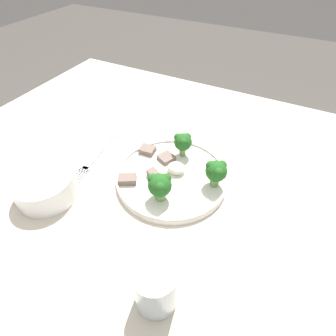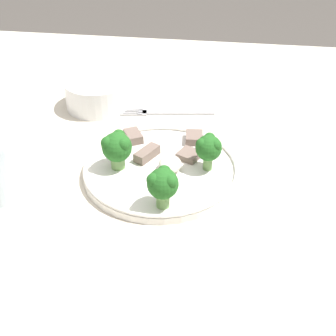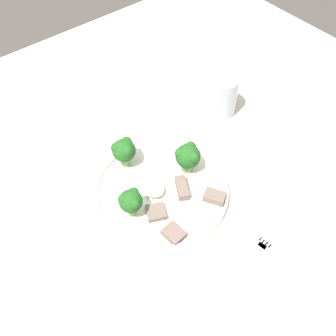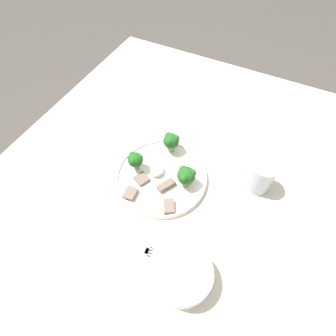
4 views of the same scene
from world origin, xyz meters
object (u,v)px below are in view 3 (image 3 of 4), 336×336
object	(u,v)px
dinner_plate	(162,190)
fork	(248,262)
cream_bowl	(310,214)
drinking_glass	(222,97)

from	to	relation	value
dinner_plate	fork	xyz separation A→B (m)	(0.21, 0.02, -0.01)
fork	cream_bowl	xyz separation A→B (m)	(0.01, 0.14, 0.02)
fork	drinking_glass	xyz separation A→B (m)	(-0.30, 0.22, 0.04)
dinner_plate	cream_bowl	bearing A→B (deg)	37.14
dinner_plate	cream_bowl	world-z (taller)	cream_bowl
fork	cream_bowl	size ratio (longest dim) A/B	1.59
dinner_plate	fork	distance (m)	0.21
cream_bowl	dinner_plate	bearing A→B (deg)	-142.86
drinking_glass	cream_bowl	bearing A→B (deg)	-14.62
fork	cream_bowl	distance (m)	0.14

